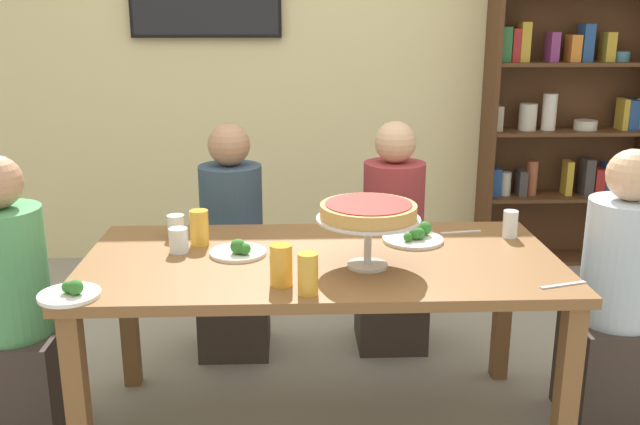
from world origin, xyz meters
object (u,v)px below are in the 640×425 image
at_px(deep_dish_pizza_stand, 368,214).
at_px(diner_head_west, 13,323).
at_px(diner_far_right, 392,253).
at_px(cutlery_knife_near, 461,232).
at_px(beer_glass_amber_short, 199,228).
at_px(cutlery_fork_near, 563,285).
at_px(dining_table, 321,278).
at_px(diner_far_left, 233,257).
at_px(salad_plate_near_diner, 70,293).
at_px(bookshelf, 570,92).
at_px(salad_plate_spare, 415,237).
at_px(diner_head_east, 616,311).
at_px(beer_glass_amber_spare, 308,274).
at_px(beer_glass_amber_tall, 281,265).
at_px(water_glass_clear_near, 179,240).
at_px(water_glass_clear_spare, 510,224).
at_px(water_glass_clear_far, 176,226).
at_px(salad_plate_far_diner, 239,251).

bearing_deg(deep_dish_pizza_stand, diner_head_west, 175.70).
relative_size(diner_far_right, cutlery_knife_near, 6.39).
relative_size(beer_glass_amber_short, cutlery_fork_near, 0.80).
xyz_separation_m(dining_table, diner_far_left, (-0.40, 0.72, -0.16)).
height_order(dining_table, salad_plate_near_diner, salad_plate_near_diner).
xyz_separation_m(bookshelf, diner_far_left, (-2.12, -1.30, -0.66)).
distance_m(deep_dish_pizza_stand, salad_plate_spare, 0.41).
bearing_deg(diner_head_east, beer_glass_amber_short, -5.49).
bearing_deg(salad_plate_spare, cutlery_knife_near, 26.09).
relative_size(salad_plate_spare, beer_glass_amber_spare, 1.75).
bearing_deg(beer_glass_amber_tall, water_glass_clear_near, 138.25).
bearing_deg(water_glass_clear_near, cutlery_knife_near, 10.02).
xyz_separation_m(diner_far_left, salad_plate_spare, (0.80, -0.53, 0.27)).
bearing_deg(water_glass_clear_near, water_glass_clear_spare, 5.83).
relative_size(beer_glass_amber_spare, cutlery_knife_near, 0.80).
bearing_deg(deep_dish_pizza_stand, diner_head_east, 6.83).
bearing_deg(dining_table, water_glass_clear_near, 171.61).
distance_m(dining_table, diner_head_east, 1.20).
xyz_separation_m(diner_far_right, water_glass_clear_near, (-0.94, -0.67, 0.30)).
xyz_separation_m(diner_far_left, beer_glass_amber_short, (-0.08, -0.54, 0.32)).
xyz_separation_m(beer_glass_amber_short, water_glass_clear_far, (-0.11, 0.10, -0.02)).
bearing_deg(diner_far_left, diner_head_east, 66.10).
bearing_deg(bookshelf, salad_plate_near_diner, -137.14).
xyz_separation_m(diner_head_west, beer_glass_amber_spare, (1.13, -0.36, 0.32)).
height_order(diner_head_west, water_glass_clear_far, diner_head_west).
bearing_deg(cutlery_fork_near, diner_far_right, 95.46).
distance_m(diner_head_east, salad_plate_far_diner, 1.53).
bearing_deg(beer_glass_amber_short, diner_head_east, -5.49).
bearing_deg(water_glass_clear_spare, deep_dish_pizza_stand, -152.29).
bearing_deg(water_glass_clear_near, cutlery_fork_near, -16.52).
bearing_deg(diner_far_left, dining_table, 29.37).
distance_m(salad_plate_near_diner, beer_glass_amber_short, 0.65).
distance_m(dining_table, deep_dish_pizza_stand, 0.35).
height_order(diner_far_right, water_glass_clear_spare, diner_far_right).
xyz_separation_m(beer_glass_amber_spare, cutlery_knife_near, (0.67, 0.65, -0.07)).
bearing_deg(salad_plate_near_diner, diner_far_right, 42.21).
height_order(bookshelf, water_glass_clear_near, bookshelf).
height_order(diner_head_east, beer_glass_amber_tall, diner_head_east).
bearing_deg(cutlery_knife_near, diner_head_west, -0.52).
bearing_deg(beer_glass_amber_short, salad_plate_spare, 0.69).
relative_size(diner_far_left, salad_plate_spare, 4.60).
bearing_deg(salad_plate_spare, diner_far_left, 146.17).
relative_size(salad_plate_spare, beer_glass_amber_short, 1.74).
distance_m(bookshelf, salad_plate_far_diner, 2.86).
xyz_separation_m(diner_far_right, beer_glass_amber_short, (-0.87, -0.58, 0.32)).
relative_size(bookshelf, water_glass_clear_spare, 19.41).
bearing_deg(beer_glass_amber_spare, diner_head_west, 162.51).
distance_m(beer_glass_amber_short, beer_glass_amber_spare, 0.69).
xyz_separation_m(diner_head_west, beer_glass_amber_tall, (1.04, -0.27, 0.32)).
relative_size(salad_plate_spare, water_glass_clear_far, 2.59).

